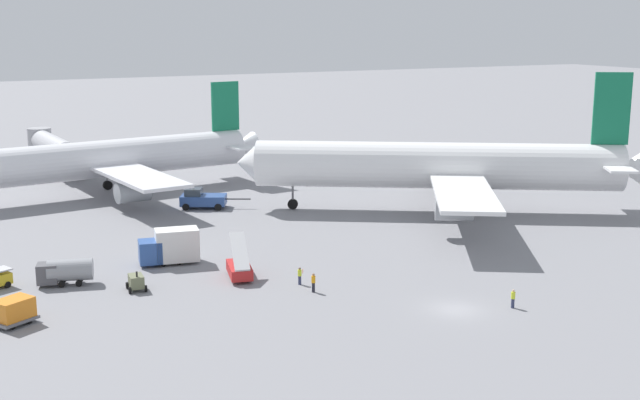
% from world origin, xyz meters
% --- Properties ---
extents(ground_plane, '(600.00, 600.00, 0.00)m').
position_xyz_m(ground_plane, '(0.00, 0.00, 0.00)').
color(ground_plane, gray).
extents(airliner_at_gate_left, '(50.37, 42.21, 14.86)m').
position_xyz_m(airliner_at_gate_left, '(-16.79, 59.90, 4.95)').
color(airliner_at_gate_left, silver).
rests_on(airliner_at_gate_left, ground).
extents(airliner_being_pushed, '(45.89, 42.03, 17.59)m').
position_xyz_m(airliner_being_pushed, '(19.67, 30.56, 5.84)').
color(airliner_being_pushed, white).
rests_on(airliner_being_pushed, ground).
extents(pushback_tug, '(8.64, 5.52, 2.91)m').
position_xyz_m(pushback_tug, '(-6.32, 46.12, 1.23)').
color(pushback_tug, '#2D4C8C').
rests_on(pushback_tug, ground).
extents(gse_gpu_cart_small, '(1.78, 2.24, 1.90)m').
position_xyz_m(gse_gpu_cart_small, '(-22.50, 17.13, 0.79)').
color(gse_gpu_cart_small, '#666B4C').
rests_on(gse_gpu_cart_small, ground).
extents(gse_container_dolly_flat, '(3.87, 3.49, 2.15)m').
position_xyz_m(gse_container_dolly_flat, '(-33.34, 13.03, 1.17)').
color(gse_container_dolly_flat, slate).
rests_on(gse_container_dolly_flat, ground).
extents(gse_fuel_bowser_stubby, '(5.23, 3.15, 2.40)m').
position_xyz_m(gse_fuel_bowser_stubby, '(-27.92, 21.56, 1.33)').
color(gse_fuel_bowser_stubby, gray).
rests_on(gse_fuel_bowser_stubby, ground).
extents(gse_catering_truck_tall, '(6.18, 3.45, 3.50)m').
position_xyz_m(gse_catering_truck_tall, '(-17.33, 23.76, 1.76)').
color(gse_catering_truck_tall, '#2D5199').
rests_on(gse_catering_truck_tall, ground).
extents(gse_stair_truck_yellow, '(3.03, 4.91, 4.06)m').
position_xyz_m(gse_stair_truck_yellow, '(-12.95, 16.25, 1.03)').
color(gse_stair_truck_yellow, red).
rests_on(gse_stair_truck_yellow, ground).
extents(ground_crew_wing_walker_right, '(0.36, 0.36, 1.62)m').
position_xyz_m(ground_crew_wing_walker_right, '(4.48, -1.85, 0.84)').
color(ground_crew_wing_walker_right, '#2D3351').
rests_on(ground_crew_wing_walker_right, ground).
extents(ground_crew_marshaller_foreground, '(0.50, 0.36, 1.62)m').
position_xyz_m(ground_crew_marshaller_foreground, '(-8.75, 11.96, 0.84)').
color(ground_crew_marshaller_foreground, '#2D3351').
rests_on(ground_crew_marshaller_foreground, ground).
extents(ground_crew_ramp_agent_by_cones, '(0.36, 0.36, 1.74)m').
position_xyz_m(ground_crew_ramp_agent_by_cones, '(-8.61, 9.44, 0.91)').
color(ground_crew_ramp_agent_by_cones, black).
rests_on(ground_crew_ramp_agent_by_cones, ground).
extents(jet_bridge, '(4.76, 19.43, 6.32)m').
position_xyz_m(jet_bridge, '(-19.29, 81.99, 4.54)').
color(jet_bridge, '#B7B7BC').
rests_on(jet_bridge, ground).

